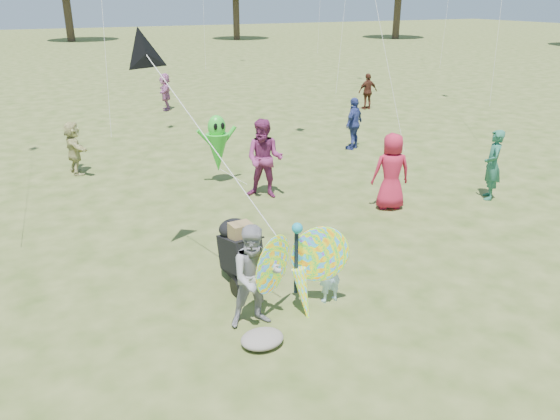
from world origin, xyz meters
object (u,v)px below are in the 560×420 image
Objects in this scene: adult_man at (256,277)px; crowd_j at (165,92)px; crowd_e at (265,159)px; crowd_a at (391,171)px; crowd_c at (354,123)px; jogging_stroller at (239,248)px; crowd_f at (493,165)px; crowd_d at (74,148)px; crowd_h at (368,91)px; alien_kite at (218,146)px; butterfly_kite at (299,270)px; child_girl at (330,272)px.

adult_man is 16.38m from crowd_j.
crowd_e is (2.30, 4.83, 0.15)m from adult_man.
crowd_a is 5.02m from crowd_c.
crowd_c is 8.90m from jogging_stroller.
crowd_f is (2.47, -0.50, -0.04)m from crowd_a.
adult_man is 5.35m from crowd_e.
crowd_d is at bearing 98.66° from jogging_stroller.
crowd_a is at bearing 60.17° from crowd_h.
crowd_f reaches higher than adult_man.
crowd_f is 6.52m from alien_kite.
butterfly_kite is at bearing -98.80° from alien_kite.
alien_kite is (-1.24, -9.90, 0.23)m from crowd_j.
crowd_a is at bearing 41.85° from adult_man.
child_girl is 15.58m from crowd_h.
crowd_j is at bearing 75.32° from jogging_stroller.
crowd_j reaches higher than jogging_stroller.
crowd_a is 4.60m from jogging_stroller.
butterfly_kite is (0.44, -1.25, 0.10)m from jogging_stroller.
jogging_stroller is at bearing 87.36° from adult_man.
butterfly_kite is (-5.82, -7.57, -0.08)m from crowd_c.
crowd_a reaches higher than crowd_c.
crowd_c is at bearing 37.53° from crowd_j.
alien_kite is (-8.81, -6.43, 0.24)m from crowd_h.
crowd_a is 11.37m from crowd_h.
crowd_j is 16.27m from butterfly_kite.
crowd_j is at bearing 125.86° from crowd_e.
crowd_c is 9.28m from crowd_j.
crowd_d is 10.47m from crowd_f.
crowd_e is at bearing 73.01° from adult_man.
crowd_c is 1.13× the size of crowd_d.
crowd_d is at bearing 173.84° from crowd_e.
crowd_f is (6.98, 2.47, 0.04)m from adult_man.
crowd_d is (-8.00, 1.05, -0.09)m from crowd_c.
crowd_j is at bearing 82.85° from alien_kite.
crowd_j reaches higher than child_girl.
crowd_d is 8.89m from butterfly_kite.
crowd_d reaches higher than jogging_stroller.
crowd_c is at bearing 53.88° from crowd_h.
crowd_c reaches higher than child_girl.
child_girl is 0.62m from butterfly_kite.
adult_man reaches higher than jogging_stroller.
crowd_a is 0.98× the size of alien_kite.
crowd_f is 0.93× the size of alien_kite.
crowd_f is 6.84m from jogging_stroller.
crowd_h is (9.20, 12.57, 0.22)m from child_girl.
alien_kite reaches higher than jogging_stroller.
adult_man is 0.69m from butterfly_kite.
adult_man reaches higher than crowd_d.
crowd_a is at bearing -64.97° from crowd_f.
butterfly_kite is (2.18, -8.62, 0.01)m from crowd_d.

